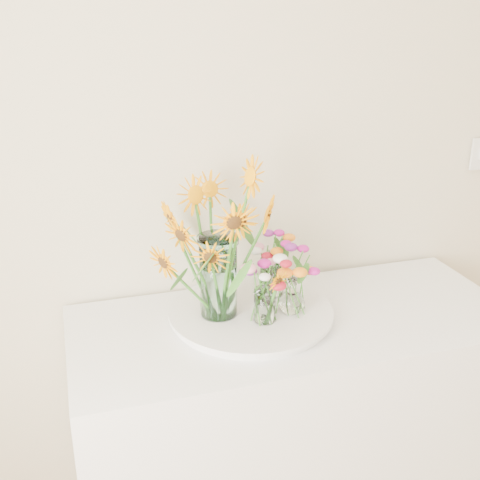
{
  "coord_description": "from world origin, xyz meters",
  "views": [
    {
      "loc": [
        -0.96,
        0.39,
        1.82
      ],
      "look_at": [
        -0.48,
        1.99,
        1.16
      ],
      "focal_mm": 45.0,
      "sensor_mm": 36.0,
      "label": 1
    }
  ],
  "objects_px": {
    "tray": "(251,315)",
    "small_vase_c": "(272,277)",
    "counter": "(291,435)",
    "small_vase_a": "(265,306)",
    "small_vase_b": "(292,296)",
    "mason_jar": "(218,277)"
  },
  "relations": [
    {
      "from": "tray",
      "to": "small_vase_b",
      "type": "bearing_deg",
      "value": -20.96
    },
    {
      "from": "tray",
      "to": "small_vase_c",
      "type": "relative_size",
      "value": 3.73
    },
    {
      "from": "tray",
      "to": "small_vase_b",
      "type": "relative_size",
      "value": 4.2
    },
    {
      "from": "counter",
      "to": "mason_jar",
      "type": "bearing_deg",
      "value": 169.14
    },
    {
      "from": "tray",
      "to": "small_vase_a",
      "type": "bearing_deg",
      "value": -77.19
    },
    {
      "from": "mason_jar",
      "to": "small_vase_c",
      "type": "distance_m",
      "value": 0.23
    },
    {
      "from": "counter",
      "to": "mason_jar",
      "type": "xyz_separation_m",
      "value": [
        -0.24,
        0.05,
        0.61
      ]
    },
    {
      "from": "small_vase_a",
      "to": "small_vase_b",
      "type": "bearing_deg",
      "value": 18.28
    },
    {
      "from": "tray",
      "to": "small_vase_a",
      "type": "height_order",
      "value": "small_vase_a"
    },
    {
      "from": "mason_jar",
      "to": "tray",
      "type": "bearing_deg",
      "value": -2.35
    },
    {
      "from": "mason_jar",
      "to": "small_vase_c",
      "type": "height_order",
      "value": "mason_jar"
    },
    {
      "from": "small_vase_a",
      "to": "small_vase_b",
      "type": "relative_size",
      "value": 0.95
    },
    {
      "from": "counter",
      "to": "small_vase_c",
      "type": "bearing_deg",
      "value": 105.66
    },
    {
      "from": "tray",
      "to": "small_vase_c",
      "type": "xyz_separation_m",
      "value": [
        0.1,
        0.09,
        0.08
      ]
    },
    {
      "from": "small_vase_b",
      "to": "small_vase_a",
      "type": "bearing_deg",
      "value": -161.72
    },
    {
      "from": "tray",
      "to": "small_vase_c",
      "type": "height_order",
      "value": "small_vase_c"
    },
    {
      "from": "mason_jar",
      "to": "small_vase_b",
      "type": "xyz_separation_m",
      "value": [
        0.22,
        -0.05,
        -0.07
      ]
    },
    {
      "from": "counter",
      "to": "small_vase_a",
      "type": "height_order",
      "value": "small_vase_a"
    },
    {
      "from": "tray",
      "to": "small_vase_c",
      "type": "bearing_deg",
      "value": 41.5
    },
    {
      "from": "counter",
      "to": "small_vase_a",
      "type": "bearing_deg",
      "value": -162.83
    },
    {
      "from": "small_vase_a",
      "to": "small_vase_c",
      "type": "relative_size",
      "value": 0.84
    },
    {
      "from": "small_vase_b",
      "to": "small_vase_c",
      "type": "relative_size",
      "value": 0.89
    }
  ]
}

